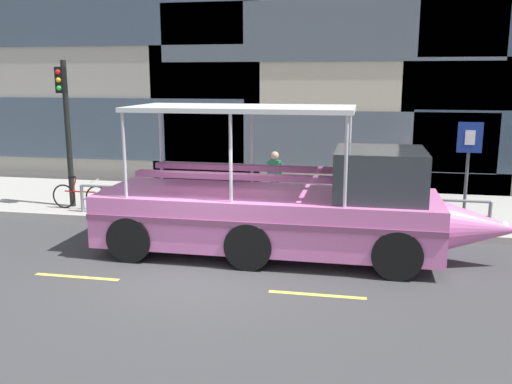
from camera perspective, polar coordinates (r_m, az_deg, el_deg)
The scene contains 11 objects.
ground_plane at distance 11.63m, azimuth -5.24°, elevation -7.96°, with size 120.00×120.00×0.00m, color #3D3D3F.
sidewalk at distance 16.84m, azimuth 0.11°, elevation -1.35°, with size 32.00×4.80×0.18m, color #A8A59E.
curb_edge at distance 14.48m, azimuth -1.79°, elevation -3.55°, with size 32.00×0.18×0.18m, color #B2ADA3.
lane_centreline at distance 10.80m, azimuth -6.65°, elevation -9.57°, with size 25.80×0.12×0.01m.
curb_guardrail at distance 14.49m, azimuth 1.61°, elevation -0.99°, with size 10.93×0.09×0.80m.
traffic_light_pole at distance 16.77m, azimuth -19.05°, elevation 7.08°, with size 0.24×0.46×4.21m.
parking_sign at distance 14.86m, azimuth 21.09°, elevation 3.49°, with size 0.60×0.12×2.65m.
leaned_bicycle at distance 16.67m, azimuth -17.71°, elevation -0.41°, with size 1.74×0.46×0.96m.
duck_tour_boat at distance 12.23m, azimuth 3.58°, elevation -1.75°, with size 9.31×2.51×3.30m.
pedestrian_near_bow at distance 15.79m, azimuth 14.86°, elevation 1.18°, with size 0.25×0.43×1.56m.
pedestrian_mid_left at distance 15.94m, azimuth 1.95°, elevation 1.88°, with size 0.47×0.25×1.65m.
Camera 1 is at (3.15, -10.49, 3.93)m, focal length 38.71 mm.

